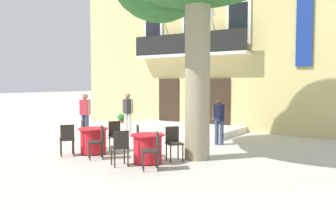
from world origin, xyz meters
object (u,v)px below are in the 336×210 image
Objects in this scene: cafe_chair_near_tree_2 at (153,148)px; cafe_chair_middle_2 at (116,134)px; cafe_chair_middle_1 at (98,140)px; cafe_chair_near_tree_0 at (141,139)px; cafe_chair_near_tree_1 at (120,145)px; pedestrian_by_tree at (128,112)px; ground_planter_left at (122,120)px; cafe_table_middle at (93,141)px; pedestrian_near_entrance at (219,118)px; cafe_chair_middle_3 at (86,133)px; cafe_table_near_tree at (148,148)px; cafe_chair_near_tree_3 at (174,141)px; pedestrian_mid_plaza at (85,113)px; cafe_chair_middle_0 at (67,138)px.

cafe_chair_near_tree_2 and cafe_chair_middle_2 have the same top height.
cafe_chair_near_tree_2 is 2.01m from cafe_chair_middle_1.
cafe_chair_near_tree_0 and cafe_chair_near_tree_1 have the same top height.
cafe_chair_middle_1 is at bearing -62.30° from pedestrian_by_tree.
cafe_chair_near_tree_0 is 1.44× the size of ground_planter_left.
cafe_chair_middle_1 is (0.62, -0.43, 0.14)m from cafe_table_middle.
pedestrian_by_tree is at bearing -174.39° from pedestrian_near_entrance.
cafe_chair_middle_3 is at bearing -159.11° from cafe_chair_middle_2.
cafe_table_near_tree is at bearing 61.66° from cafe_chair_near_tree_1.
cafe_chair_near_tree_1 is 1.00× the size of cafe_chair_middle_1.
cafe_chair_near_tree_1 and cafe_chair_near_tree_3 have the same top height.
pedestrian_near_entrance is at bearing 92.23° from cafe_chair_near_tree_2.
cafe_table_middle is 4.25m from pedestrian_near_entrance.
ground_planter_left is 3.74m from pedestrian_mid_plaza.
pedestrian_by_tree reaches higher than pedestrian_near_entrance.
cafe_chair_near_tree_0 is 1.00× the size of cafe_chair_middle_2.
cafe_chair_middle_0 is at bearing -74.51° from cafe_chair_middle_3.
cafe_chair_middle_2 is 3.52m from pedestrian_near_entrance.
cafe_chair_near_tree_1 is at bearing -100.06° from pedestrian_near_entrance.
cafe_chair_middle_3 is at bearing -177.00° from cafe_chair_near_tree_3.
cafe_chair_middle_0 is at bearing -62.82° from ground_planter_left.
cafe_chair_near_tree_2 is at bearing -87.77° from pedestrian_near_entrance.
cafe_chair_near_tree_2 is 1.44× the size of ground_planter_left.
cafe_chair_near_tree_0 and cafe_chair_near_tree_3 have the same top height.
cafe_chair_near_tree_0 and cafe_chair_near_tree_2 have the same top height.
cafe_chair_near_tree_1 is at bearing -3.69° from cafe_chair_middle_0.
cafe_chair_middle_2 is 1.00× the size of cafe_chair_middle_3.
cafe_chair_near_tree_0 and cafe_chair_middle_2 have the same top height.
cafe_chair_near_tree_2 is 1.00× the size of cafe_chair_middle_3.
cafe_chair_near_tree_1 and cafe_chair_middle_0 have the same top height.
cafe_chair_middle_0 is 1.50m from cafe_chair_middle_2.
cafe_chair_near_tree_2 is at bearing 9.16° from cafe_chair_near_tree_1.
pedestrian_mid_plaza reaches higher than cafe_chair_near_tree_2.
cafe_chair_middle_2 reaches higher than cafe_table_near_tree.
cafe_chair_near_tree_1 is at bearing -49.75° from ground_planter_left.
pedestrian_near_entrance reaches higher than cafe_chair_near_tree_0.
cafe_chair_near_tree_0 is 1.17m from cafe_chair_near_tree_1.
cafe_chair_middle_0 is 3.83m from pedestrian_by_tree.
cafe_chair_near_tree_1 is 1.15m from cafe_chair_middle_1.
cafe_chair_near_tree_2 reaches higher than cafe_table_middle.
pedestrian_near_entrance reaches higher than cafe_chair_near_tree_2.
cafe_chair_middle_1 is at bearing -72.17° from cafe_chair_middle_2.
cafe_chair_near_tree_1 and cafe_chair_near_tree_2 have the same top height.
cafe_chair_middle_3 is 2.20m from pedestrian_mid_plaza.
pedestrian_by_tree is at bearing 117.70° from cafe_chair_middle_1.
pedestrian_near_entrance reaches higher than cafe_chair_near_tree_1.
cafe_chair_middle_1 is at bearing 173.99° from cafe_chair_near_tree_2.
cafe_chair_near_tree_0 is at bearing 42.12° from cafe_chair_middle_1.
cafe_chair_near_tree_3 is 2.53m from cafe_table_middle.
cafe_chair_near_tree_0 is 3.23m from pedestrian_near_entrance.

